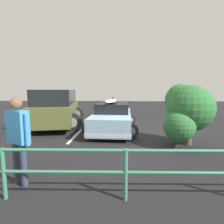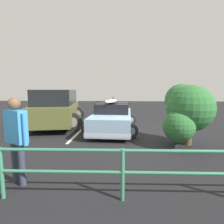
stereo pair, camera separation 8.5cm
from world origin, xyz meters
The scene contains 7 objects.
ground_plane centered at (0.00, 0.00, -0.01)m, with size 44.00×44.00×0.02m, color black.
parking_stripe centered at (2.18, -0.07, 0.00)m, with size 4.55×0.12×0.00m, color silver.
sedan_car centered at (0.67, -0.11, 0.62)m, with size 2.41×4.35×1.58m.
suv_car centered at (3.70, -1.08, 0.99)m, with size 3.23×5.10×1.92m.
person_bystander centered at (2.32, 4.84, 1.06)m, with size 0.62×0.41×1.77m.
railing_fence centered at (0.21, 5.27, 0.63)m, with size 8.52×0.31×0.93m.
bush_near_left centered at (-1.93, 2.04, 1.17)m, with size 1.76×1.84×2.13m.
Camera 2 is at (0.23, 8.11, 1.91)m, focal length 28.00 mm.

